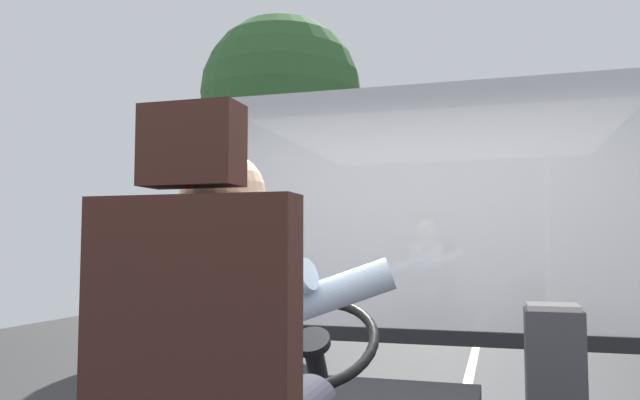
# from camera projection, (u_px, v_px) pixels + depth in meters

# --- Properties ---
(ground) EXTENTS (18.00, 44.00, 0.06)m
(ground) POSITION_uv_depth(u_px,v_px,m) (477.00, 345.00, 10.22)
(ground) COLOR #2D2D2D
(bus_driver) EXTENTS (0.76, 0.58, 0.78)m
(bus_driver) POSITION_uv_depth(u_px,v_px,m) (233.00, 356.00, 1.52)
(bus_driver) COLOR #282833
(bus_driver) RESTS_ON driver_seat
(windshield_panel) EXTENTS (2.50, 0.08, 1.48)m
(windshield_panel) POSITION_uv_depth(u_px,v_px,m) (426.00, 241.00, 3.47)
(windshield_panel) COLOR silver
(street_tree) EXTENTS (3.13, 3.13, 6.12)m
(street_tree) POSITION_uv_depth(u_px,v_px,m) (281.00, 97.00, 12.00)
(street_tree) COLOR #4C3828
(street_tree) RESTS_ON ground
(parked_car_green) EXTENTS (1.81, 4.41, 1.33)m
(parked_car_green) POSITION_uv_depth(u_px,v_px,m) (628.00, 279.00, 17.14)
(parked_car_green) COLOR #195633
(parked_car_green) RESTS_ON ground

